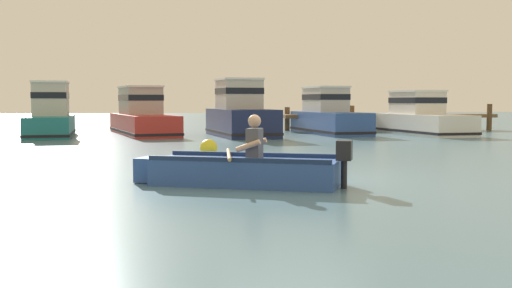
% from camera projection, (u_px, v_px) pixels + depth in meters
% --- Properties ---
extents(ground_plane, '(120.00, 120.00, 0.00)m').
position_uv_depth(ground_plane, '(296.00, 179.00, 11.26)').
color(ground_plane, slate).
extents(wooden_dock, '(10.31, 1.64, 1.26)m').
position_uv_depth(wooden_dock, '(389.00, 116.00, 29.39)').
color(wooden_dock, brown).
rests_on(wooden_dock, ground).
extents(rowboat_with_person, '(3.55, 2.42, 1.19)m').
position_uv_depth(rowboat_with_person, '(242.00, 170.00, 10.49)').
color(rowboat_with_person, '#2D519E').
rests_on(rowboat_with_person, ground).
extents(moored_boat_teal, '(2.03, 4.93, 2.19)m').
position_uv_depth(moored_boat_teal, '(51.00, 116.00, 24.63)').
color(moored_boat_teal, '#1E727A').
rests_on(moored_boat_teal, ground).
extents(moored_boat_red, '(3.12, 6.90, 2.04)m').
position_uv_depth(moored_boat_red, '(142.00, 116.00, 26.27)').
color(moored_boat_red, '#B72D28').
rests_on(moored_boat_red, ground).
extents(moored_boat_navy, '(2.50, 4.76, 2.31)m').
position_uv_depth(moored_boat_navy, '(241.00, 115.00, 24.70)').
color(moored_boat_navy, '#19234C').
rests_on(moored_boat_navy, ground).
extents(moored_boat_blue, '(2.29, 5.51, 2.04)m').
position_uv_depth(moored_boat_blue, '(328.00, 116.00, 26.66)').
color(moored_boat_blue, '#2D519E').
rests_on(moored_boat_blue, ground).
extents(moored_boat_white, '(2.45, 5.71, 1.86)m').
position_uv_depth(moored_boat_white, '(421.00, 118.00, 26.41)').
color(moored_boat_white, white).
rests_on(moored_boat_white, ground).
extents(mooring_buoy, '(0.45, 0.45, 0.45)m').
position_uv_depth(mooring_buoy, '(209.00, 148.00, 15.79)').
color(mooring_buoy, yellow).
rests_on(mooring_buoy, ground).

